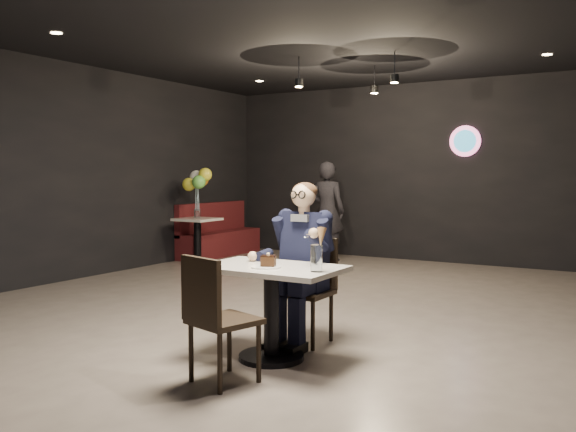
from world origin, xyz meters
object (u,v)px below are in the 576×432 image
Objects in this scene: passerby at (327,211)px; seated_man at (305,261)px; chair_far at (305,291)px; booth_bench at (220,229)px; chair_near at (225,318)px; sundae_glass at (317,258)px; side_table at (198,240)px; main_table at (271,313)px; balloon_vase at (197,213)px.

seated_man is at bearing 109.24° from passerby.
chair_far is 0.48× the size of booth_bench.
chair_near is 0.81m from sundae_glass.
side_table is 2.23m from passerby.
sundae_glass is (0.44, -0.61, 0.13)m from seated_man.
seated_man is 0.86× the size of passerby.
passerby is at bearing 114.85° from seated_man.
booth_bench is at bearing 133.29° from sundae_glass.
chair_far reaches higher than main_table.
main_table is 5.34m from balloon_vase.
seated_man reaches higher than chair_near.
seated_man is at bearing -40.12° from side_table.
booth_bench reaches higher than chair_far.
booth_bench is 1.10m from balloon_vase.
chair_near is 0.48× the size of booth_bench.
passerby is (1.65, 1.43, 0.01)m from balloon_vase.
chair_near is at bearing -49.02° from balloon_vase.
chair_far is 0.85m from sundae_glass.
chair_far is 4.59× the size of sundae_glass.
chair_near is 1.20m from seated_man.
chair_far is 1.17m from chair_near.
booth_bench is (-4.09, 4.19, -0.24)m from seated_man.
chair_far is at bearing 125.57° from sundae_glass.
chair_near is 6.05× the size of balloon_vase.
chair_far reaches higher than balloon_vase.
booth_bench is (-4.52, 4.80, -0.37)m from sundae_glass.
balloon_vase is at bearing 139.88° from seated_man.
chair_far is at bearing -45.73° from booth_bench.
balloon_vase is at bearing 138.00° from sundae_glass.
sundae_glass reaches higher than side_table.
booth_bench is at bearing 106.70° from side_table.
passerby reaches higher than main_table.
booth_bench is (-4.09, 5.36, 0.02)m from chair_near.
chair_near reaches higher than balloon_vase.
chair_near is (0.00, -1.17, 0.00)m from chair_far.
sundae_glass is 5.83m from passerby.
balloon_vase is (0.30, -1.00, 0.35)m from booth_bench.
chair_near reaches higher than main_table.
sundae_glass is 0.11× the size of booth_bench.
chair_far is at bearing -40.12° from balloon_vase.
main_table is 5.61m from passerby.
passerby is (-2.14, 4.62, 0.38)m from chair_far.
seated_man is 7.18× the size of sundae_glass.
booth_bench reaches higher than side_table.
chair_far is 5.10m from passerby.
seated_man is (0.00, 1.17, 0.26)m from chair_near.
chair_near is 1.20× the size of side_table.
main_table is 1.20× the size of chair_far.
main_table is 5.48× the size of sundae_glass.
booth_bench is at bearing 106.70° from balloon_vase.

